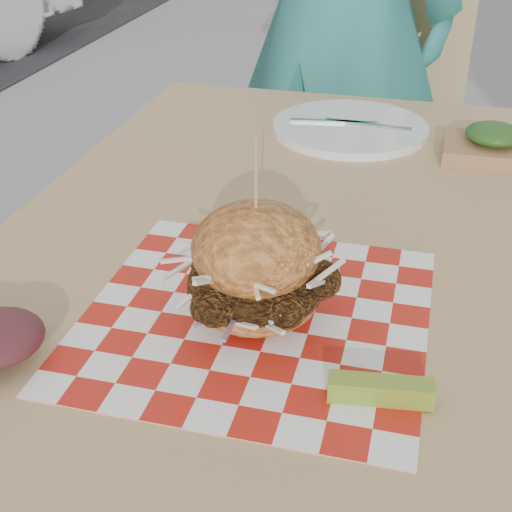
{
  "coord_description": "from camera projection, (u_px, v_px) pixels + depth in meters",
  "views": [
    {
      "loc": [
        -0.21,
        -0.52,
        1.19
      ],
      "look_at": [
        -0.37,
        0.09,
        0.82
      ],
      "focal_mm": 50.0,
      "sensor_mm": 36.0,
      "label": 1
    }
  ],
  "objects": [
    {
      "name": "sandwich",
      "position": [
        256.0,
        271.0,
        0.73
      ],
      "size": [
        0.18,
        0.18,
        0.2
      ],
      "color": "#CE7C3A",
      "rests_on": "paper_liner"
    },
    {
      "name": "kraft_tray",
      "position": [
        492.0,
        144.0,
        1.13
      ],
      "size": [
        0.15,
        0.12,
        0.06
      ],
      "color": "#9B6F46",
      "rests_on": "patio_table"
    },
    {
      "name": "place_setting",
      "position": [
        350.0,
        128.0,
        1.24
      ],
      "size": [
        0.27,
        0.27,
        0.02
      ],
      "color": "white",
      "rests_on": "patio_table"
    },
    {
      "name": "patio_table",
      "position": [
        304.0,
        291.0,
        0.95
      ],
      "size": [
        0.8,
        1.2,
        0.75
      ],
      "color": "tan",
      "rests_on": "ground"
    },
    {
      "name": "paper_liner",
      "position": [
        256.0,
        316.0,
        0.76
      ],
      "size": [
        0.36,
        0.36,
        0.0
      ],
      "primitive_type": "cube",
      "color": "red",
      "rests_on": "patio_table"
    },
    {
      "name": "patio_chair",
      "position": [
        376.0,
        122.0,
        1.86
      ],
      "size": [
        0.44,
        0.45,
        0.95
      ],
      "rotation": [
        0.0,
        0.0,
        0.05
      ],
      "color": "tan",
      "rests_on": "ground"
    },
    {
      "name": "pickle_spear",
      "position": [
        380.0,
        390.0,
        0.64
      ],
      "size": [
        0.1,
        0.03,
        0.02
      ],
      "primitive_type": "cube",
      "rotation": [
        0.0,
        0.0,
        0.13
      ],
      "color": "olive",
      "rests_on": "paper_liner"
    }
  ]
}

